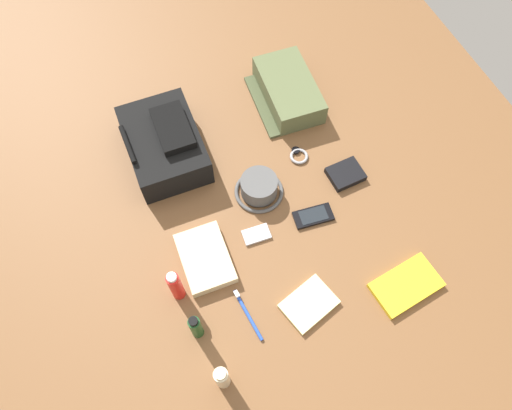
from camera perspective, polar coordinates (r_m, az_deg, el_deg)
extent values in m
cube|color=brown|center=(1.59, 0.00, -0.85)|extent=(2.64, 2.02, 0.02)
cube|color=black|center=(1.66, -10.55, 6.85)|extent=(0.33, 0.24, 0.11)
cube|color=black|center=(1.60, -9.61, 8.77)|extent=(0.18, 0.11, 0.03)
cylinder|color=black|center=(1.60, -14.64, 6.80)|extent=(0.15, 0.02, 0.02)
cube|color=#56603D|center=(1.79, 3.79, 13.12)|extent=(0.31, 0.19, 0.09)
cube|color=#454D30|center=(1.79, 0.98, 11.46)|extent=(0.28, 0.08, 0.01)
cylinder|color=#545454|center=(1.57, 0.35, 2.17)|extent=(0.12, 0.12, 0.06)
torus|color=#545454|center=(1.60, 0.35, 1.58)|extent=(0.16, 0.16, 0.01)
cylinder|color=beige|center=(1.36, -3.94, -19.32)|extent=(0.04, 0.04, 0.13)
cylinder|color=beige|center=(1.29, -4.15, -18.91)|extent=(0.03, 0.03, 0.01)
cylinder|color=#19471E|center=(1.40, -6.95, -13.86)|extent=(0.03, 0.03, 0.12)
cylinder|color=black|center=(1.33, -7.27, -13.20)|extent=(0.02, 0.02, 0.01)
cylinder|color=red|center=(1.42, -9.24, -9.26)|extent=(0.04, 0.04, 0.14)
cylinder|color=silver|center=(1.35, -9.73, -8.24)|extent=(0.03, 0.03, 0.01)
cube|color=yellow|center=(1.54, 16.96, -8.86)|extent=(0.14, 0.21, 0.02)
cube|color=white|center=(1.54, 16.94, -8.89)|extent=(0.13, 0.20, 0.01)
cube|color=black|center=(1.57, 6.63, -1.28)|extent=(0.08, 0.13, 0.01)
cube|color=black|center=(1.56, 6.65, -1.17)|extent=(0.06, 0.09, 0.00)
cube|color=#B7B7BC|center=(1.53, 0.05, -3.43)|extent=(0.06, 0.09, 0.01)
cylinder|color=silver|center=(1.53, 0.55, -3.15)|extent=(0.03, 0.03, 0.00)
torus|color=#99999E|center=(1.67, 4.99, 5.62)|extent=(0.06, 0.06, 0.01)
cylinder|color=black|center=(1.69, 4.61, 6.31)|extent=(0.03, 0.03, 0.01)
cylinder|color=blue|center=(1.45, -0.94, -12.59)|extent=(0.16, 0.03, 0.01)
cube|color=white|center=(1.46, -2.24, -10.24)|extent=(0.02, 0.01, 0.01)
cube|color=black|center=(1.65, 10.33, 3.50)|extent=(0.09, 0.11, 0.02)
cube|color=beige|center=(1.47, 6.14, -11.31)|extent=(0.15, 0.17, 0.02)
cube|color=beige|center=(1.50, -5.89, -6.16)|extent=(0.21, 0.15, 0.04)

